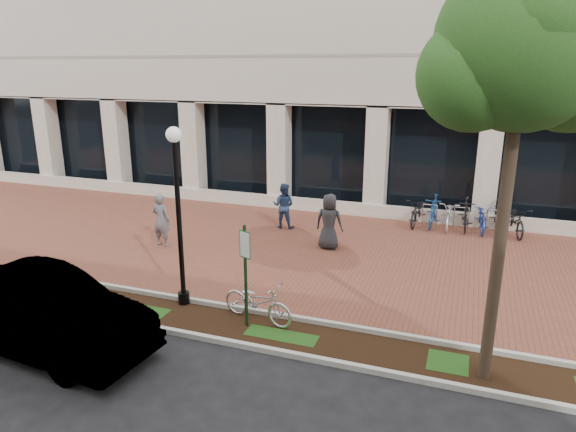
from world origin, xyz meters
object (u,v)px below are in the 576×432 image
(lamppost, at_px, (178,208))
(pedestrian_left, at_px, (161,220))
(bike_rack_cluster, at_px, (465,215))
(street_tree, at_px, (526,55))
(pedestrian_mid, at_px, (284,206))
(parking_sign, at_px, (245,263))
(locked_bicycle, at_px, (258,302))
(pedestrian_right, at_px, (329,222))
(sedan_near_curb, at_px, (41,313))

(lamppost, bearing_deg, pedestrian_left, 129.52)
(lamppost, xyz_separation_m, pedestrian_left, (-2.86, 3.47, -1.58))
(pedestrian_left, xyz_separation_m, bike_rack_cluster, (9.21, 5.16, -0.34))
(street_tree, bearing_deg, pedestrian_mid, 132.56)
(bike_rack_cluster, bearing_deg, lamppost, -126.05)
(pedestrian_left, distance_m, bike_rack_cluster, 10.56)
(lamppost, bearing_deg, parking_sign, -15.40)
(lamppost, height_order, locked_bicycle, lamppost)
(street_tree, relative_size, pedestrian_left, 4.24)
(pedestrian_right, xyz_separation_m, bike_rack_cluster, (4.05, 3.56, -0.36))
(parking_sign, relative_size, pedestrian_mid, 1.46)
(locked_bicycle, bearing_deg, pedestrian_mid, 28.26)
(parking_sign, distance_m, lamppost, 2.20)
(pedestrian_right, bearing_deg, locked_bicycle, 89.89)
(lamppost, distance_m, locked_bicycle, 2.87)
(pedestrian_right, height_order, bike_rack_cluster, pedestrian_right)
(locked_bicycle, distance_m, pedestrian_left, 6.16)
(lamppost, xyz_separation_m, locked_bicycle, (2.07, -0.21, -1.97))
(lamppost, relative_size, locked_bicycle, 2.36)
(parking_sign, xyz_separation_m, pedestrian_mid, (-1.75, 7.16, -0.70))
(pedestrian_left, bearing_deg, street_tree, 161.29)
(locked_bicycle, height_order, pedestrian_right, pedestrian_right)
(parking_sign, relative_size, lamppost, 0.55)
(street_tree, distance_m, pedestrian_left, 11.81)
(bike_rack_cluster, distance_m, sedan_near_curb, 13.93)
(parking_sign, relative_size, sedan_near_curb, 0.48)
(pedestrian_left, height_order, pedestrian_right, pedestrian_right)
(parking_sign, relative_size, bike_rack_cluster, 0.56)
(pedestrian_left, distance_m, pedestrian_right, 5.40)
(sedan_near_curb, bearing_deg, parking_sign, -52.17)
(pedestrian_right, bearing_deg, bike_rack_cluster, -136.39)
(pedestrian_left, bearing_deg, lamppost, 134.19)
(pedestrian_mid, bearing_deg, street_tree, 129.04)
(parking_sign, distance_m, pedestrian_right, 5.64)
(pedestrian_left, bearing_deg, bike_rack_cluster, -146.07)
(pedestrian_left, xyz_separation_m, pedestrian_mid, (3.04, 3.16, -0.05))
(parking_sign, height_order, street_tree, street_tree)
(parking_sign, xyz_separation_m, lamppost, (-1.93, 0.53, 0.93))
(pedestrian_mid, bearing_deg, lamppost, 84.97)
(street_tree, xyz_separation_m, pedestrian_left, (-9.85, 4.26, -4.93))
(pedestrian_left, distance_m, pedestrian_mid, 4.39)
(parking_sign, height_order, bike_rack_cluster, parking_sign)
(lamppost, relative_size, pedestrian_right, 2.42)
(pedestrian_left, bearing_deg, locked_bicycle, 147.97)
(street_tree, height_order, locked_bicycle, street_tree)
(street_tree, bearing_deg, pedestrian_right, 128.73)
(pedestrian_right, distance_m, bike_rack_cluster, 5.41)
(lamppost, bearing_deg, bike_rack_cluster, 53.65)
(locked_bicycle, height_order, sedan_near_curb, sedan_near_curb)
(pedestrian_left, relative_size, bike_rack_cluster, 0.41)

